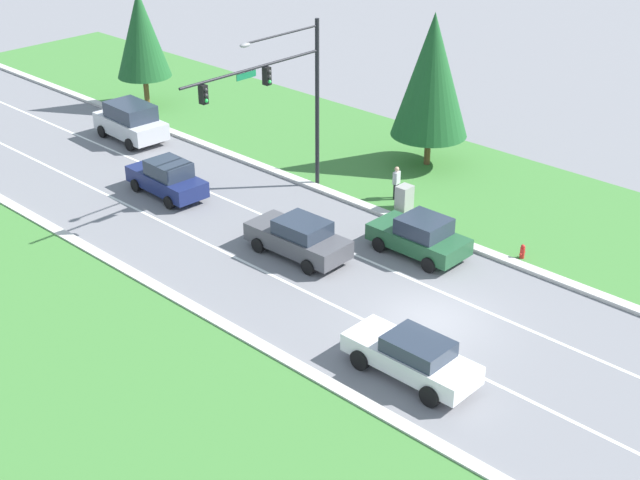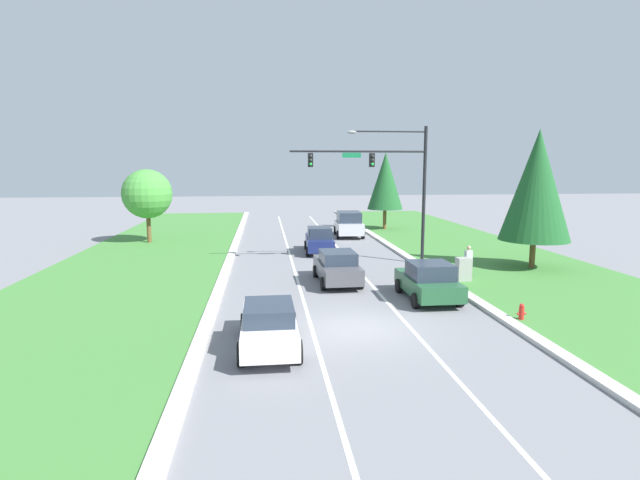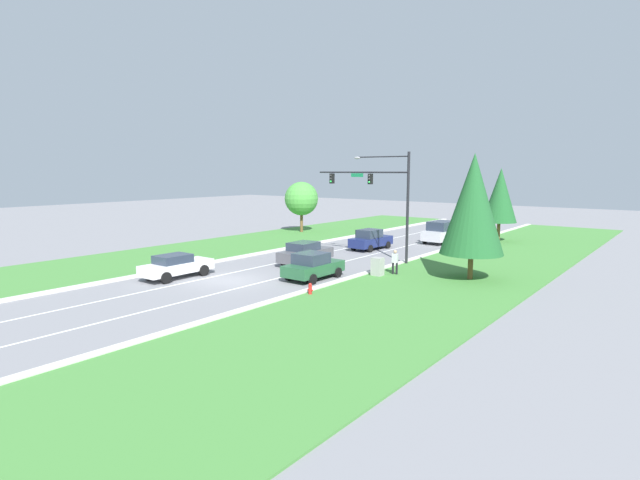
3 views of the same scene
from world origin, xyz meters
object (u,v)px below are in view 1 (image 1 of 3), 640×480
traffic_signal_mast (282,88)px  graphite_sedan (299,238)px  navy_sedan (167,178)px  conifer_far_right_tree (432,75)px  pedestrian (396,182)px  conifer_near_right_tree (141,34)px  forest_sedan (420,236)px  utility_cabinet (404,199)px  fire_hydrant (522,252)px  white_sedan (412,356)px  silver_suv (131,121)px

traffic_signal_mast → graphite_sedan: (-3.61, -4.53, -4.60)m
navy_sedan → conifer_far_right_tree: bearing=-27.6°
pedestrian → conifer_near_right_tree: conifer_near_right_tree is taller
forest_sedan → conifer_near_right_tree: 24.42m
forest_sedan → conifer_far_right_tree: conifer_far_right_tree is taller
utility_cabinet → pedestrian: bearing=56.5°
forest_sedan → conifer_near_right_tree: bearing=81.0°
utility_cabinet → fire_hydrant: utility_cabinet is taller
graphite_sedan → conifer_near_right_tree: bearing=68.4°
pedestrian → graphite_sedan: bearing=-5.2°
navy_sedan → utility_cabinet: size_ratio=3.62×
white_sedan → pedestrian: bearing=40.8°
navy_sedan → conifer_near_right_tree: bearing=60.0°
traffic_signal_mast → utility_cabinet: size_ratio=6.55×
traffic_signal_mast → graphite_sedan: size_ratio=1.76×
navy_sedan → white_sedan: 17.96m
forest_sedan → conifer_far_right_tree: 10.63m
white_sedan → traffic_signal_mast: bearing=61.4°
traffic_signal_mast → white_sedan: traffic_signal_mast is taller
conifer_near_right_tree → silver_suv: bearing=-135.4°
navy_sedan → conifer_far_right_tree: size_ratio=0.57×
pedestrian → conifer_far_right_tree: (4.47, 1.57, 3.85)m
traffic_signal_mast → silver_suv: (-0.23, 11.78, -4.38)m
forest_sedan → fire_hydrant: forest_sedan is taller
traffic_signal_mast → conifer_far_right_tree: size_ratio=1.03×
traffic_signal_mast → graphite_sedan: bearing=-128.5°
graphite_sedan → forest_sedan: bearing=-46.6°
traffic_signal_mast → white_sedan: bearing=-118.3°
white_sedan → utility_cabinet: bearing=39.4°
white_sedan → pedestrian: pedestrian is taller
fire_hydrant → silver_suv: bearing=96.6°
graphite_sedan → fire_hydrant: bearing=-50.5°
navy_sedan → fire_hydrant: bearing=-66.6°
conifer_near_right_tree → white_sedan: bearing=-110.6°
white_sedan → graphite_sedan: size_ratio=1.01×
utility_cabinet → white_sedan: bearing=-140.3°
conifer_far_right_tree → silver_suv: bearing=120.2°
pedestrian → navy_sedan: bearing=-59.6°
conifer_near_right_tree → traffic_signal_mast: bearing=-103.5°
silver_suv → fire_hydrant: silver_suv is taller
graphite_sedan → conifer_far_right_tree: (11.60, 2.16, 3.95)m
utility_cabinet → conifer_far_right_tree: size_ratio=0.16×
silver_suv → white_sedan: (-6.89, -25.03, -0.26)m
white_sedan → fire_hydrant: white_sedan is taller
utility_cabinet → fire_hydrant: 6.54m
traffic_signal_mast → forest_sedan: bearing=-90.4°
silver_suv → conifer_near_right_tree: size_ratio=0.66×
utility_cabinet → conifer_near_right_tree: (0.96, 20.73, 3.86)m
white_sedan → conifer_near_right_tree: (10.91, 28.99, 3.68)m
traffic_signal_mast → graphite_sedan: 7.40m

